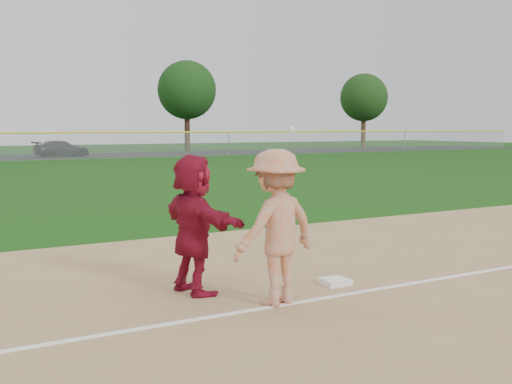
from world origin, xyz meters
TOP-DOWN VIEW (x-y plane):
  - ground at (0.00, 0.00)m, footprint 160.00×160.00m
  - foul_line at (0.00, -0.80)m, footprint 60.00×0.10m
  - first_base at (0.36, -0.24)m, footprint 0.42×0.42m
  - base_runner at (-1.68, 0.41)m, footprint 0.77×1.91m
  - car_right at (7.33, 45.08)m, footprint 4.68×2.42m
  - first_base_play at (-0.97, -0.68)m, footprint 1.48×1.03m
  - tree_3 at (22.00, 52.80)m, footprint 6.00×6.00m
  - tree_4 at (44.00, 51.20)m, footprint 5.60×5.60m

SIDE VIEW (x-z plane):
  - ground at x=0.00m, z-range 0.00..0.00m
  - foul_line at x=0.00m, z-range 0.02..0.03m
  - first_base at x=0.36m, z-range 0.02..0.11m
  - car_right at x=7.33m, z-range 0.01..1.31m
  - base_runner at x=-1.68m, z-range 0.02..2.03m
  - first_base_play at x=-0.97m, z-range -0.13..2.26m
  - tree_4 at x=44.00m, z-range 1.51..10.18m
  - tree_3 at x=22.00m, z-range 1.57..10.76m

